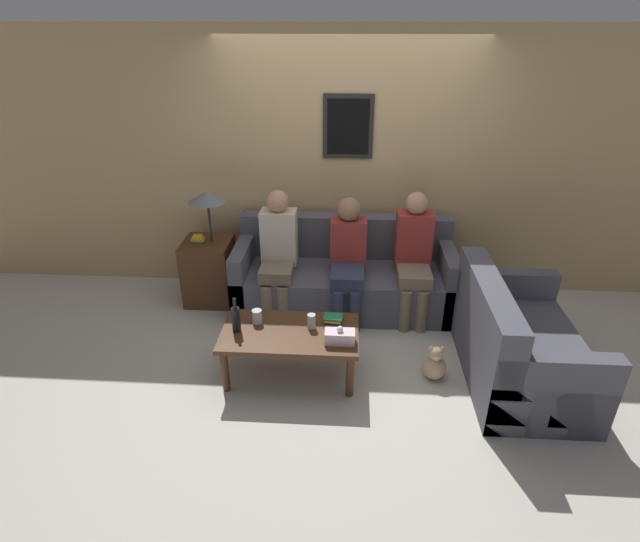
{
  "coord_description": "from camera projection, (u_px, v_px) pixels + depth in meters",
  "views": [
    {
      "loc": [
        0.04,
        -3.94,
        2.63
      ],
      "look_at": [
        -0.2,
        -0.1,
        0.67
      ],
      "focal_mm": 28.0,
      "sensor_mm": 36.0,
      "label": 1
    }
  ],
  "objects": [
    {
      "name": "person_middle",
      "position": [
        348.0,
        255.0,
        4.71
      ],
      "size": [
        0.34,
        0.62,
        1.15
      ],
      "color": "#2D334C",
      "rests_on": "ground_plane"
    },
    {
      "name": "person_left",
      "position": [
        278.0,
        249.0,
        4.77
      ],
      "size": [
        0.34,
        0.58,
        1.2
      ],
      "color": "#756651",
      "rests_on": "ground_plane"
    },
    {
      "name": "wine_bottle",
      "position": [
        236.0,
        319.0,
        3.91
      ],
      "size": [
        0.07,
        0.07,
        0.29
      ],
      "color": "black",
      "rests_on": "coffee_table"
    },
    {
      "name": "drinking_glass",
      "position": [
        257.0,
        316.0,
        4.04
      ],
      "size": [
        0.08,
        0.08,
        0.11
      ],
      "color": "silver",
      "rests_on": "coffee_table"
    },
    {
      "name": "ground_plane",
      "position": [
        342.0,
        330.0,
        4.7
      ],
      "size": [
        16.0,
        16.0,
        0.0
      ],
      "primitive_type": "plane",
      "color": "beige"
    },
    {
      "name": "soda_can",
      "position": [
        311.0,
        321.0,
        3.97
      ],
      "size": [
        0.07,
        0.07,
        0.12
      ],
      "color": "#BCBCC1",
      "rests_on": "coffee_table"
    },
    {
      "name": "book_stack",
      "position": [
        333.0,
        319.0,
        4.06
      ],
      "size": [
        0.16,
        0.13,
        0.05
      ],
      "color": "navy",
      "rests_on": "coffee_table"
    },
    {
      "name": "coffee_table",
      "position": [
        290.0,
        337.0,
        3.98
      ],
      "size": [
        1.09,
        0.61,
        0.41
      ],
      "color": "#4C2D19",
      "rests_on": "ground_plane"
    },
    {
      "name": "tissue_box",
      "position": [
        340.0,
        337.0,
        3.79
      ],
      "size": [
        0.23,
        0.12,
        0.15
      ],
      "color": "silver",
      "rests_on": "coffee_table"
    },
    {
      "name": "couch_main",
      "position": [
        344.0,
        277.0,
        5.02
      ],
      "size": [
        2.14,
        0.85,
        0.85
      ],
      "color": "#4C4C56",
      "rests_on": "ground_plane"
    },
    {
      "name": "side_table_with_lamp",
      "position": [
        209.0,
        265.0,
        5.04
      ],
      "size": [
        0.48,
        0.47,
        1.17
      ],
      "color": "#4C2D19",
      "rests_on": "ground_plane"
    },
    {
      "name": "couch_side",
      "position": [
        516.0,
        346.0,
        3.95
      ],
      "size": [
        0.85,
        1.36,
        0.85
      ],
      "rotation": [
        0.0,
        0.0,
        1.57
      ],
      "color": "#4C4C56",
      "rests_on": "ground_plane"
    },
    {
      "name": "person_right",
      "position": [
        414.0,
        253.0,
        4.7
      ],
      "size": [
        0.34,
        0.61,
        1.21
      ],
      "color": "#756651",
      "rests_on": "ground_plane"
    },
    {
      "name": "teddy_bear",
      "position": [
        434.0,
        364.0,
        4.02
      ],
      "size": [
        0.2,
        0.2,
        0.31
      ],
      "color": "tan",
      "rests_on": "ground_plane"
    },
    {
      "name": "wall_back",
      "position": [
        347.0,
        167.0,
        4.96
      ],
      "size": [
        9.0,
        0.08,
        2.6
      ],
      "color": "tan",
      "rests_on": "ground_plane"
    }
  ]
}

